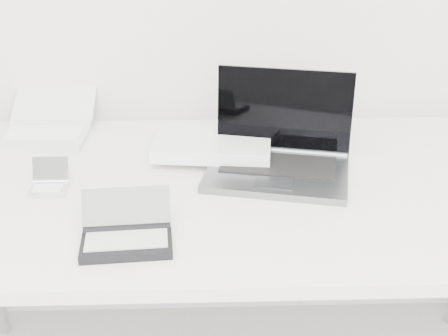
{
  "coord_description": "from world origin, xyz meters",
  "views": [
    {
      "loc": [
        -0.07,
        0.26,
        1.41
      ],
      "look_at": [
        -0.03,
        1.51,
        0.79
      ],
      "focal_mm": 50.0,
      "sensor_mm": 36.0,
      "label": 1
    }
  ],
  "objects_px": {
    "netbook_open_white": "(47,127)",
    "palmtop_charcoal": "(127,235)",
    "desk": "(236,200)",
    "laptop_large": "(248,150)"
  },
  "relations": [
    {
      "from": "netbook_open_white",
      "to": "palmtop_charcoal",
      "type": "xyz_separation_m",
      "value": [
        0.28,
        -0.56,
        -0.0
      ]
    },
    {
      "from": "laptop_large",
      "to": "netbook_open_white",
      "type": "distance_m",
      "value": 0.58
    },
    {
      "from": "laptop_large",
      "to": "palmtop_charcoal",
      "type": "height_order",
      "value": "laptop_large"
    },
    {
      "from": "desk",
      "to": "netbook_open_white",
      "type": "relative_size",
      "value": 5.48
    },
    {
      "from": "netbook_open_white",
      "to": "palmtop_charcoal",
      "type": "distance_m",
      "value": 0.62
    },
    {
      "from": "desk",
      "to": "laptop_large",
      "type": "bearing_deg",
      "value": 71.87
    },
    {
      "from": "desk",
      "to": "palmtop_charcoal",
      "type": "bearing_deg",
      "value": -132.53
    },
    {
      "from": "desk",
      "to": "netbook_open_white",
      "type": "xyz_separation_m",
      "value": [
        -0.51,
        0.31,
        0.07
      ]
    },
    {
      "from": "netbook_open_white",
      "to": "palmtop_charcoal",
      "type": "bearing_deg",
      "value": -60.98
    },
    {
      "from": "laptop_large",
      "to": "palmtop_charcoal",
      "type": "xyz_separation_m",
      "value": [
        -0.26,
        -0.35,
        -0.02
      ]
    }
  ]
}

